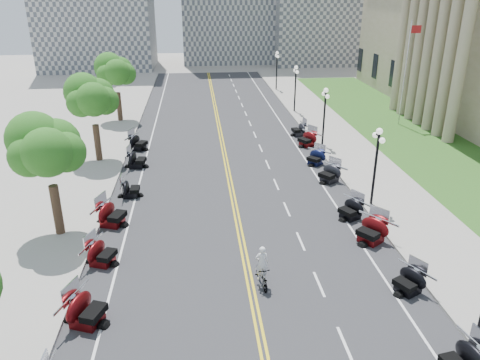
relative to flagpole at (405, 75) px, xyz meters
name	(u,v)px	position (x,y,z in m)	size (l,w,h in m)	color
ground	(242,244)	(-18.00, -22.00, -5.00)	(160.00, 160.00, 0.00)	gray
road	(229,175)	(-18.00, -12.00, -5.00)	(16.00, 90.00, 0.01)	#333335
centerline_yellow_a	(227,175)	(-18.12, -12.00, -4.99)	(0.12, 90.00, 0.00)	yellow
centerline_yellow_b	(230,175)	(-17.88, -12.00, -4.99)	(0.12, 90.00, 0.00)	yellow
edge_line_north	(314,172)	(-11.60, -12.00, -4.99)	(0.12, 90.00, 0.00)	white
edge_line_south	(141,178)	(-24.40, -12.00, -4.99)	(0.12, 90.00, 0.00)	white
lane_dash_4	(345,344)	(-14.80, -30.00, -4.99)	(0.12, 2.00, 0.00)	white
lane_dash_5	(319,284)	(-14.80, -26.00, -4.99)	(0.12, 2.00, 0.00)	white
lane_dash_6	(301,241)	(-14.80, -22.00, -4.99)	(0.12, 2.00, 0.00)	white
lane_dash_7	(287,209)	(-14.80, -18.00, -4.99)	(0.12, 2.00, 0.00)	white
lane_dash_8	(276,184)	(-14.80, -14.00, -4.99)	(0.12, 2.00, 0.00)	white
lane_dash_9	(268,164)	(-14.80, -10.00, -4.99)	(0.12, 2.00, 0.00)	white
lane_dash_10	(261,148)	(-14.80, -6.00, -4.99)	(0.12, 2.00, 0.00)	white
lane_dash_11	(255,135)	(-14.80, -2.00, -4.99)	(0.12, 2.00, 0.00)	white
lane_dash_12	(250,123)	(-14.80, 2.00, -4.99)	(0.12, 2.00, 0.00)	white
lane_dash_13	(246,113)	(-14.80, 6.00, -4.99)	(0.12, 2.00, 0.00)	white
lane_dash_14	(242,105)	(-14.80, 10.00, -4.99)	(0.12, 2.00, 0.00)	white
lane_dash_15	(239,98)	(-14.80, 14.00, -4.99)	(0.12, 2.00, 0.00)	white
lane_dash_16	(236,91)	(-14.80, 18.00, -4.99)	(0.12, 2.00, 0.00)	white
lane_dash_17	(234,85)	(-14.80, 22.00, -4.99)	(0.12, 2.00, 0.00)	white
lane_dash_18	(231,80)	(-14.80, 26.00, -4.99)	(0.12, 2.00, 0.00)	white
lane_dash_19	(229,75)	(-14.80, 30.00, -4.99)	(0.12, 2.00, 0.00)	white
sidewalk_north	(367,170)	(-7.50, -12.00, -4.92)	(5.00, 90.00, 0.15)	#9E9991
sidewalk_south	(83,180)	(-28.50, -12.00, -4.92)	(5.00, 90.00, 0.15)	#9E9991
lawn	(411,136)	(-0.50, -4.00, -4.95)	(9.00, 60.00, 0.10)	#356023
street_lamp_2	(375,167)	(-9.40, -18.00, -2.40)	(0.50, 1.20, 4.90)	black
street_lamp_3	(324,117)	(-9.40, -6.00, -2.40)	(0.50, 1.20, 4.90)	black
street_lamp_4	(295,89)	(-9.40, 6.00, -2.40)	(0.50, 1.20, 4.90)	black
street_lamp_5	(277,71)	(-9.40, 18.00, -2.40)	(0.50, 1.20, 4.90)	black
flagpole	(405,75)	(0.00, 0.00, 0.00)	(1.10, 0.20, 10.00)	silver
tree_2	(48,155)	(-28.00, -20.00, -0.25)	(4.80, 4.80, 9.20)	#235619
tree_3	(93,102)	(-28.00, -8.00, -0.25)	(4.80, 4.80, 9.20)	#235619
tree_4	(116,75)	(-28.00, 4.00, -0.25)	(4.80, 4.80, 9.20)	#235619
motorcycle_n_4	(409,280)	(-10.95, -26.94, -4.38)	(1.78, 1.78, 1.25)	black
motorcycle_n_5	(372,229)	(-11.02, -22.37, -4.25)	(2.13, 2.13, 1.49)	#590A0C
motorcycle_n_6	(351,208)	(-11.27, -19.56, -4.35)	(1.86, 1.86, 1.30)	black
motorcycle_n_7	(329,173)	(-10.97, -13.86, -4.31)	(1.96, 1.96, 1.37)	black
motorcycle_n_8	(316,157)	(-11.08, -10.33, -4.37)	(1.81, 1.81, 1.27)	black
motorcycle_n_9	(307,138)	(-10.70, -5.79, -4.29)	(2.03, 2.03, 1.42)	#590A0C
motorcycle_n_10	(299,129)	(-10.74, -2.61, -4.34)	(1.88, 1.88, 1.32)	black
motorcycle_s_4	(86,308)	(-24.98, -27.77, -4.25)	(2.13, 2.13, 1.49)	#590A0C
motorcycle_s_5	(101,252)	(-25.16, -23.23, -4.33)	(1.92, 1.92, 1.34)	#590A0C
motorcycle_s_6	(112,213)	(-25.29, -19.06, -4.24)	(2.16, 2.16, 1.51)	#590A0C
motorcycle_s_7	(130,188)	(-24.71, -15.12, -4.37)	(1.81, 1.81, 1.27)	black
motorcycle_s_8	(137,159)	(-24.88, -9.64, -4.30)	(2.01, 2.01, 1.41)	black
motorcycle_s_9	(138,142)	(-25.22, -5.39, -4.28)	(2.05, 2.05, 1.43)	black
bicycle	(262,275)	(-17.49, -25.82, -4.45)	(0.52, 1.85, 1.11)	#A51414
cyclist_rider	(262,249)	(-17.49, -25.82, -3.04)	(0.62, 0.41, 1.71)	silver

